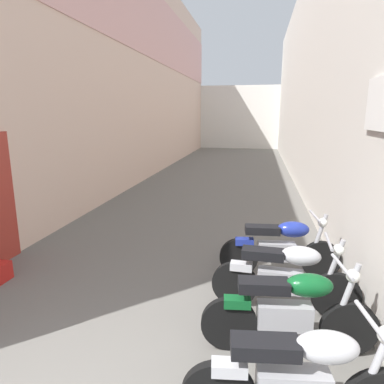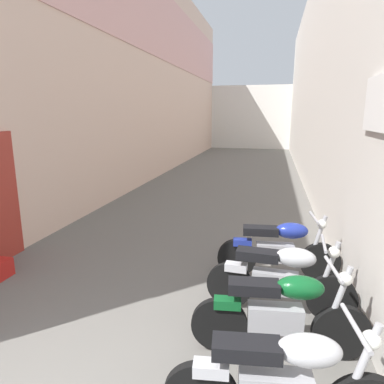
{
  "view_description": "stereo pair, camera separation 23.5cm",
  "coord_description": "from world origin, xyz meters",
  "views": [
    {
      "loc": [
        1.45,
        -1.27,
        2.49
      ],
      "look_at": [
        0.34,
        4.51,
        1.15
      ],
      "focal_mm": 32.29,
      "sensor_mm": 36.0,
      "label": 1
    },
    {
      "loc": [
        1.69,
        -1.22,
        2.49
      ],
      "look_at": [
        0.34,
        4.51,
        1.15
      ],
      "focal_mm": 32.29,
      "sensor_mm": 36.0,
      "label": 2
    }
  ],
  "objects": [
    {
      "name": "motorcycle_second",
      "position": [
        1.85,
        2.1,
        0.5
      ],
      "size": [
        1.85,
        0.58,
        1.04
      ],
      "color": "black",
      "rests_on": "ground"
    },
    {
      "name": "motorcycle_third",
      "position": [
        1.85,
        2.9,
        0.5
      ],
      "size": [
        1.85,
        0.58,
        1.04
      ],
      "color": "black",
      "rests_on": "ground"
    },
    {
      "name": "building_left",
      "position": [
        -2.99,
        12.1,
        4.14
      ],
      "size": [
        0.45,
        24.26,
        8.19
      ],
      "color": "beige",
      "rests_on": "ground"
    },
    {
      "name": "motorcycle_nearest",
      "position": [
        1.85,
        1.13,
        0.5
      ],
      "size": [
        1.85,
        0.58,
        1.04
      ],
      "color": "black",
      "rests_on": "ground"
    },
    {
      "name": "ground_plane",
      "position": [
        0.0,
        10.13,
        0.0
      ],
      "size": [
        40.26,
        40.26,
        0.0
      ],
      "primitive_type": "plane",
      "color": "#66635E"
    },
    {
      "name": "building_right",
      "position": [
        2.99,
        12.13,
        3.62
      ],
      "size": [
        0.45,
        24.26,
        7.23
      ],
      "color": "beige",
      "rests_on": "ground"
    },
    {
      "name": "motorcycle_fourth",
      "position": [
        1.85,
        3.88,
        0.5
      ],
      "size": [
        1.85,
        0.58,
        1.04
      ],
      "color": "black",
      "rests_on": "ground"
    },
    {
      "name": "building_far_end",
      "position": [
        0.0,
        25.26,
        2.22
      ],
      "size": [
        8.59,
        2.0,
        4.45
      ],
      "primitive_type": "cube",
      "color": "silver",
      "rests_on": "ground"
    }
  ]
}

